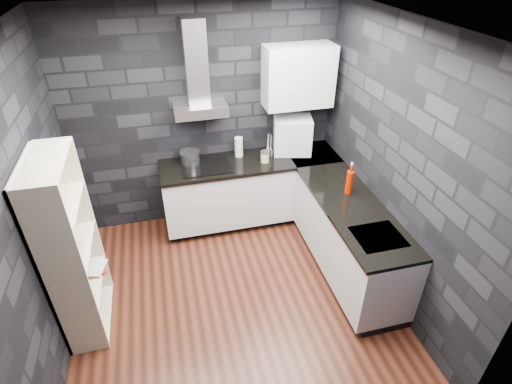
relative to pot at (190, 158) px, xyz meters
name	(u,v)px	position (x,y,z in m)	size (l,w,h in m)	color
ground	(234,298)	(0.22, -1.40, -0.98)	(3.20, 3.20, 0.00)	#492015
ceiling	(223,28)	(0.22, -1.40, 1.72)	(3.20, 3.20, 0.00)	silver
wall_back	(204,120)	(0.22, 0.23, 0.37)	(3.20, 0.05, 2.70)	black
wall_front	(287,350)	(0.22, -3.02, 0.37)	(3.20, 0.05, 2.70)	black
wall_left	(28,219)	(-1.40, -1.40, 0.37)	(0.05, 3.20, 2.70)	black
wall_right	(396,169)	(1.85, -1.40, 0.37)	(0.05, 3.20, 2.70)	black
toekick_back	(251,214)	(0.72, -0.06, -0.93)	(2.18, 0.50, 0.10)	black
toekick_right	(347,266)	(1.56, -1.30, -0.93)	(0.50, 1.78, 0.10)	black
counter_back_cab	(251,189)	(0.72, -0.10, -0.50)	(2.20, 0.60, 0.76)	silver
counter_right_cab	(349,237)	(1.52, -1.30, -0.50)	(0.60, 1.80, 0.76)	silver
counter_back_top	(251,162)	(0.72, -0.11, -0.10)	(2.20, 0.62, 0.04)	black
counter_right_top	(353,208)	(1.51, -1.30, -0.10)	(0.62, 1.80, 0.04)	black
counter_corner_top	(312,154)	(1.52, -0.10, -0.10)	(0.62, 0.62, 0.04)	black
hood_body	(201,109)	(0.17, 0.03, 0.58)	(0.60, 0.34, 0.12)	#B5B5B9
hood_chimney	(196,62)	(0.17, 0.10, 1.09)	(0.24, 0.20, 0.90)	#B5B5B9
upper_cabinet	(298,76)	(1.32, 0.03, 0.87)	(0.80, 0.35, 0.70)	silver
cooktop	(206,165)	(0.17, -0.10, -0.07)	(0.58, 0.50, 0.01)	black
sink_rim	(378,237)	(1.52, -1.80, -0.08)	(0.44, 0.40, 0.01)	#B5B5B9
pot	(190,158)	(0.00, 0.00, 0.00)	(0.23, 0.23, 0.13)	silver
glass_vase	(239,147)	(0.61, 0.05, 0.04)	(0.10, 0.10, 0.25)	silver
storage_jar	(265,157)	(0.88, -0.18, -0.02)	(0.10, 0.10, 0.12)	#CCBB8F
utensil_crock	(269,153)	(0.96, -0.08, -0.02)	(0.09, 0.09, 0.12)	silver
appliance_garage	(292,135)	(1.28, 0.00, 0.15)	(0.46, 0.36, 0.46)	silver
red_bottle	(349,182)	(1.57, -1.06, 0.05)	(0.08, 0.08, 0.26)	#941500
bookshelf	(72,250)	(-1.20, -1.30, -0.08)	(0.34, 0.80, 1.80)	beige
fruit_bowl	(70,251)	(-1.20, -1.36, -0.04)	(0.23, 0.23, 0.06)	white
book_red	(84,264)	(-1.18, -1.14, -0.41)	(0.17, 0.02, 0.23)	maroon
book_second	(84,260)	(-1.18, -1.10, -0.38)	(0.17, 0.02, 0.24)	#B2B2B2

